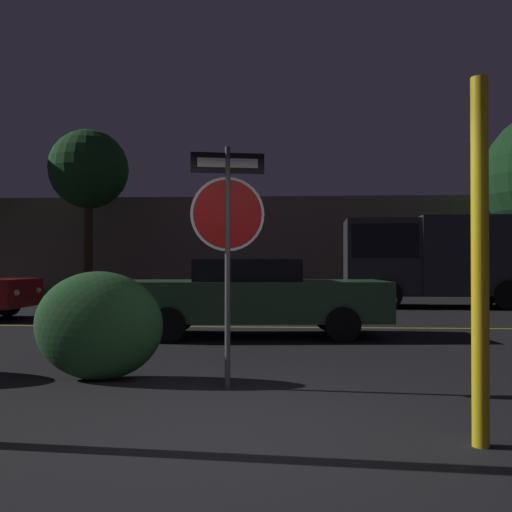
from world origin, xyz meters
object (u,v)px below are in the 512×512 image
yellow_pole_right (480,261)px  delivery_truck (433,255)px  hedge_bush_1 (98,326)px  passing_car_2 (254,296)px  tree_0 (89,170)px  stop_sign (228,219)px

yellow_pole_right → delivery_truck: (2.99, 13.32, 0.22)m
hedge_bush_1 → delivery_truck: size_ratio=0.26×
delivery_truck → passing_car_2: bearing=147.2°
passing_car_2 → tree_0: (-6.98, 10.87, 4.14)m
passing_car_2 → delivery_truck: size_ratio=0.86×
stop_sign → yellow_pole_right: bearing=-53.3°
stop_sign → passing_car_2: (0.02, 4.29, -1.09)m
hedge_bush_1 → passing_car_2: size_ratio=0.30×
stop_sign → delivery_truck: bearing=54.6°
yellow_pole_right → tree_0: (-9.03, 16.99, 3.51)m
hedge_bush_1 → delivery_truck: 12.99m
yellow_pole_right → delivery_truck: size_ratio=0.47×
delivery_truck → stop_sign: bearing=158.4°
passing_car_2 → delivery_truck: (5.03, 7.20, 0.85)m
hedge_bush_1 → yellow_pole_right: bearing=-31.0°
stop_sign → passing_car_2: size_ratio=0.53×
yellow_pole_right → tree_0: bearing=118.0°
delivery_truck → tree_0: bearing=75.2°
stop_sign → tree_0: size_ratio=0.41×
passing_car_2 → tree_0: size_ratio=0.77×
stop_sign → hedge_bush_1: 1.96m
passing_car_2 → delivery_truck: delivery_truck is taller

